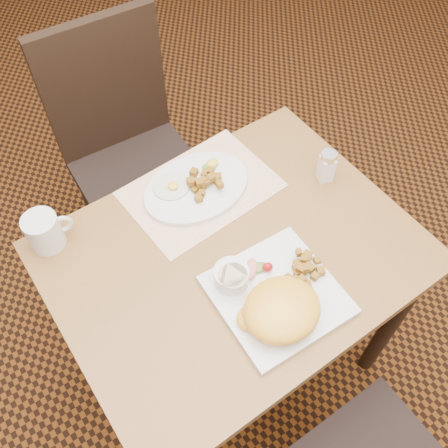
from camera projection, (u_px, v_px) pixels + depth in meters
ground at (231, 359)px, 1.87m from camera, size 8.00×8.00×0.00m
table at (234, 274)px, 1.35m from camera, size 0.90×0.70×0.75m
chair_far at (128, 146)px, 1.77m from camera, size 0.45×0.46×0.97m
placemat at (201, 189)px, 1.38m from camera, size 0.42×0.30×0.00m
plate_square at (277, 295)px, 1.18m from camera, size 0.29×0.29×0.02m
plate_oval at (196, 188)px, 1.37m from camera, size 0.31×0.23×0.02m
hollandaise_mound at (281, 310)px, 1.11m from camera, size 0.19×0.16×0.07m
ramekin at (231, 276)px, 1.17m from camera, size 0.08×0.09×0.05m
garnish_sq at (257, 268)px, 1.20m from camera, size 0.08×0.07×0.03m
fried_egg at (171, 186)px, 1.35m from camera, size 0.10×0.10×0.02m
garnish_ov at (211, 165)px, 1.39m from camera, size 0.06×0.04×0.02m
salt_shaker at (327, 166)px, 1.36m from camera, size 0.05×0.05×0.10m
coffee_mug at (45, 231)px, 1.24m from camera, size 0.12×0.09×0.10m
home_fries_sq at (302, 270)px, 1.20m from camera, size 0.13×0.10×0.03m
home_fries_ov at (204, 181)px, 1.35m from camera, size 0.11×0.11×0.04m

